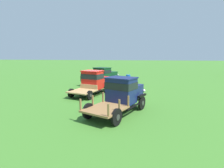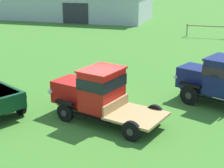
{
  "view_description": "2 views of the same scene",
  "coord_description": "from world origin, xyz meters",
  "views": [
    {
      "loc": [
        15.99,
        4.42,
        3.62
      ],
      "look_at": [
        0.23,
        1.67,
        1.0
      ],
      "focal_mm": 28.0,
      "sensor_mm": 36.0,
      "label": 1
    },
    {
      "loc": [
        4.65,
        -12.69,
        5.96
      ],
      "look_at": [
        0.23,
        1.67,
        1.0
      ],
      "focal_mm": 55.0,
      "sensor_mm": 36.0,
      "label": 2
    }
  ],
  "objects": [
    {
      "name": "vintage_truck_midrow_center",
      "position": [
        4.94,
        3.19,
        1.22
      ],
      "size": [
        5.34,
        3.63,
        2.26
      ],
      "color": "black",
      "rests_on": "ground"
    },
    {
      "name": "ground_plane",
      "position": [
        0.0,
        0.0,
        0.0
      ],
      "size": [
        240.0,
        240.0,
        0.0
      ],
      "primitive_type": "plane",
      "color": "#3D7528"
    },
    {
      "name": "farm_shed",
      "position": [
        -14.79,
        29.41,
        2.02
      ],
      "size": [
        22.36,
        9.14,
        4.0
      ],
      "color": "#B2B7BC",
      "rests_on": "ground"
    },
    {
      "name": "vintage_truck_second_in_line",
      "position": [
        0.12,
        -0.09,
        1.17
      ],
      "size": [
        5.28,
        3.15,
        2.24
      ],
      "color": "black",
      "rests_on": "ground"
    }
  ]
}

